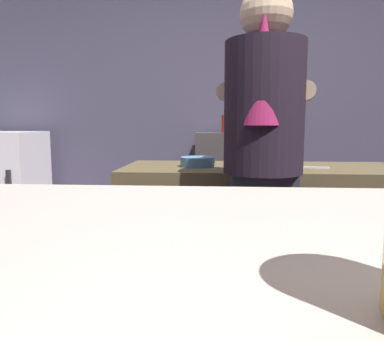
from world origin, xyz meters
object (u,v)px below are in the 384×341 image
(mixing_bowl, at_px, (198,162))
(bartender, at_px, (263,161))
(chefs_knife, at_px, (306,167))
(mini_fridge, at_px, (5,194))
(bottle_hot_sauce, at_px, (276,123))
(bottle_olive_oil, at_px, (226,123))
(bottle_vinegar, at_px, (247,121))

(mixing_bowl, bearing_deg, bartender, -54.87)
(chefs_knife, bearing_deg, bartender, -112.55)
(mini_fridge, bearing_deg, bottle_hot_sauce, 5.62)
(bartender, relative_size, bottle_olive_oil, 7.72)
(mini_fridge, distance_m, bartender, 2.57)
(mini_fridge, distance_m, bottle_hot_sauce, 2.46)
(bottle_vinegar, distance_m, bottle_hot_sauce, 0.30)
(bartender, distance_m, mixing_bowl, 0.53)
(chefs_knife, relative_size, bottle_hot_sauce, 1.15)
(bottle_vinegar, bearing_deg, chefs_knife, -78.74)
(chefs_knife, distance_m, bottle_olive_oil, 1.32)
(bottle_olive_oil, bearing_deg, bartender, -85.53)
(mixing_bowl, bearing_deg, bottle_vinegar, 72.46)
(bartender, distance_m, bottle_hot_sauce, 1.74)
(bartender, distance_m, chefs_knife, 0.50)
(chefs_knife, bearing_deg, bottle_olive_oil, 120.57)
(bottle_olive_oil, bearing_deg, mixing_bowl, -98.43)
(mini_fridge, bearing_deg, bartender, -35.43)
(chefs_knife, relative_size, bottle_olive_oil, 1.08)
(bottle_olive_oil, bearing_deg, chefs_knife, -71.62)
(bottle_vinegar, bearing_deg, bartender, -91.85)
(bartender, bearing_deg, bottle_olive_oil, 16.39)
(bartender, distance_m, bottle_vinegar, 1.57)
(bartender, bearing_deg, mixing_bowl, 47.05)
(mixing_bowl, distance_m, bottle_olive_oil, 1.23)
(mini_fridge, relative_size, bartender, 0.63)
(bartender, xyz_separation_m, bottle_hot_sauce, (0.31, 1.70, 0.17))
(bartender, relative_size, bottle_hot_sauce, 8.22)
(chefs_knife, distance_m, bottle_vinegar, 1.21)
(mini_fridge, xyz_separation_m, bottle_hot_sauce, (2.37, 0.23, 0.62))
(bottle_olive_oil, xyz_separation_m, bottle_vinegar, (0.18, -0.07, 0.01))
(mini_fridge, xyz_separation_m, bartender, (2.06, -1.47, 0.45))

